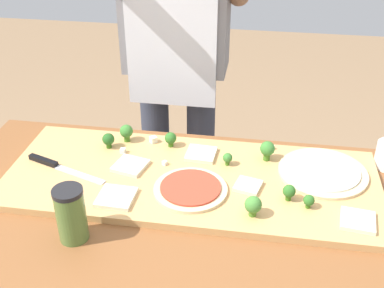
{
  "coord_description": "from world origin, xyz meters",
  "views": [
    {
      "loc": [
        0.16,
        -1.09,
        1.64
      ],
      "look_at": [
        -0.04,
        0.14,
        0.88
      ],
      "focal_mm": 44.87,
      "sensor_mm": 36.0,
      "label": 1
    }
  ],
  "objects_px": {
    "broccoli_floret_front_left": "(267,149)",
    "cook_center": "(176,45)",
    "broccoli_floret_back_left": "(228,158)",
    "broccoli_floret_front_right": "(309,200)",
    "pizza_whole_white_garlic": "(323,172)",
    "pizza_slice_far_right": "(248,186)",
    "broccoli_floret_center_right": "(253,205)",
    "pizza_slice_center": "(116,197)",
    "pizza_slice_near_right": "(358,221)",
    "cheese_crumble_d": "(272,147)",
    "broccoli_floret_front_mid": "(289,192)",
    "pizza_slice_near_left": "(130,166)",
    "chefs_knife": "(55,165)",
    "cheese_crumble_b": "(123,151)",
    "cheese_crumble_c": "(153,140)",
    "broccoli_floret_center_left": "(126,132)",
    "pizza_whole_tomato_red": "(190,189)",
    "prep_table": "(198,231)",
    "sauce_jar": "(71,214)",
    "cheese_crumble_a": "(165,163)",
    "broccoli_floret_back_right": "(108,140)",
    "broccoli_floret_back_mid": "(171,139)",
    "pizza_slice_far_left": "(201,154)"
  },
  "relations": [
    {
      "from": "broccoli_floret_back_left",
      "to": "cheese_crumble_d",
      "type": "xyz_separation_m",
      "value": [
        0.14,
        0.12,
        -0.02
      ]
    },
    {
      "from": "chefs_knife",
      "to": "broccoli_floret_front_mid",
      "type": "height_order",
      "value": "broccoli_floret_front_mid"
    },
    {
      "from": "broccoli_floret_back_left",
      "to": "broccoli_floret_front_right",
      "type": "xyz_separation_m",
      "value": [
        0.24,
        -0.18,
        -0.0
      ]
    },
    {
      "from": "pizza_slice_near_right",
      "to": "cheese_crumble_d",
      "type": "height_order",
      "value": "same"
    },
    {
      "from": "cheese_crumble_b",
      "to": "cheese_crumble_c",
      "type": "height_order",
      "value": "cheese_crumble_c"
    },
    {
      "from": "broccoli_floret_center_right",
      "to": "cheese_crumble_d",
      "type": "height_order",
      "value": "broccoli_floret_center_right"
    },
    {
      "from": "chefs_knife",
      "to": "pizza_slice_near_left",
      "type": "bearing_deg",
      "value": 8.44
    },
    {
      "from": "broccoli_floret_front_left",
      "to": "cook_center",
      "type": "distance_m",
      "value": 0.61
    },
    {
      "from": "pizza_slice_center",
      "to": "pizza_slice_near_left",
      "type": "bearing_deg",
      "value": 90.96
    },
    {
      "from": "pizza_slice_far_left",
      "to": "broccoli_floret_front_left",
      "type": "relative_size",
      "value": 1.4
    },
    {
      "from": "broccoli_floret_center_right",
      "to": "chefs_knife",
      "type": "bearing_deg",
      "value": 167.46
    },
    {
      "from": "broccoli_floret_back_right",
      "to": "sauce_jar",
      "type": "height_order",
      "value": "sauce_jar"
    },
    {
      "from": "cheese_crumble_c",
      "to": "cheese_crumble_a",
      "type": "bearing_deg",
      "value": -62.79
    },
    {
      "from": "pizza_slice_near_left",
      "to": "broccoli_floret_back_right",
      "type": "xyz_separation_m",
      "value": [
        -0.1,
        0.1,
        0.02
      ]
    },
    {
      "from": "broccoli_floret_center_left",
      "to": "cheese_crumble_c",
      "type": "relative_size",
      "value": 2.93
    },
    {
      "from": "broccoli_floret_back_left",
      "to": "cheese_crumble_b",
      "type": "xyz_separation_m",
      "value": [
        -0.35,
        0.02,
        -0.02
      ]
    },
    {
      "from": "sauce_jar",
      "to": "cook_center",
      "type": "relative_size",
      "value": 0.09
    },
    {
      "from": "pizza_whole_white_garlic",
      "to": "cheese_crumble_c",
      "type": "height_order",
      "value": "cheese_crumble_c"
    },
    {
      "from": "pizza_slice_far_right",
      "to": "pizza_whole_white_garlic",
      "type": "bearing_deg",
      "value": 25.65
    },
    {
      "from": "prep_table",
      "to": "sauce_jar",
      "type": "height_order",
      "value": "sauce_jar"
    },
    {
      "from": "pizza_slice_near_right",
      "to": "broccoli_floret_front_right",
      "type": "xyz_separation_m",
      "value": [
        -0.13,
        0.05,
        0.02
      ]
    },
    {
      "from": "pizza_slice_center",
      "to": "broccoli_floret_back_mid",
      "type": "distance_m",
      "value": 0.32
    },
    {
      "from": "broccoli_floret_back_mid",
      "to": "cheese_crumble_b",
      "type": "relative_size",
      "value": 3.13
    },
    {
      "from": "pizza_whole_tomato_red",
      "to": "pizza_slice_near_right",
      "type": "height_order",
      "value": "pizza_whole_tomato_red"
    },
    {
      "from": "broccoli_floret_center_right",
      "to": "pizza_slice_center",
      "type": "bearing_deg",
      "value": 178.4
    },
    {
      "from": "pizza_slice_near_right",
      "to": "broccoli_floret_back_mid",
      "type": "height_order",
      "value": "broccoli_floret_back_mid"
    },
    {
      "from": "broccoli_floret_center_left",
      "to": "pizza_slice_near_right",
      "type": "bearing_deg",
      "value": -23.35
    },
    {
      "from": "pizza_whole_tomato_red",
      "to": "cook_center",
      "type": "distance_m",
      "value": 0.7
    },
    {
      "from": "broccoli_floret_front_mid",
      "to": "sauce_jar",
      "type": "bearing_deg",
      "value": -158.29
    },
    {
      "from": "broccoli_floret_back_right",
      "to": "cheese_crumble_a",
      "type": "relative_size",
      "value": 3.96
    },
    {
      "from": "pizza_whole_white_garlic",
      "to": "pizza_slice_near_right",
      "type": "distance_m",
      "value": 0.23
    },
    {
      "from": "pizza_whole_white_garlic",
      "to": "pizza_slice_far_right",
      "type": "bearing_deg",
      "value": -154.35
    },
    {
      "from": "pizza_slice_near_left",
      "to": "broccoli_floret_front_left",
      "type": "relative_size",
      "value": 1.43
    },
    {
      "from": "broccoli_floret_front_left",
      "to": "broccoli_floret_back_right",
      "type": "bearing_deg",
      "value": -179.2
    },
    {
      "from": "pizza_slice_center",
      "to": "broccoli_floret_front_mid",
      "type": "bearing_deg",
      "value": 8.61
    },
    {
      "from": "pizza_slice_far_right",
      "to": "broccoli_floret_back_right",
      "type": "xyz_separation_m",
      "value": [
        -0.47,
        0.15,
        0.02
      ]
    },
    {
      "from": "broccoli_floret_front_mid",
      "to": "cheese_crumble_b",
      "type": "xyz_separation_m",
      "value": [
        -0.54,
        0.17,
        -0.02
      ]
    },
    {
      "from": "pizza_slice_far_right",
      "to": "broccoli_floret_back_mid",
      "type": "height_order",
      "value": "broccoli_floret_back_mid"
    },
    {
      "from": "pizza_whole_tomato_red",
      "to": "pizza_slice_far_left",
      "type": "relative_size",
      "value": 2.33
    },
    {
      "from": "broccoli_floret_front_right",
      "to": "cook_center",
      "type": "xyz_separation_m",
      "value": [
        -0.5,
        0.67,
        0.18
      ]
    },
    {
      "from": "pizza_slice_near_left",
      "to": "cheese_crumble_c",
      "type": "bearing_deg",
      "value": 77.03
    },
    {
      "from": "pizza_slice_far_right",
      "to": "broccoli_floret_center_right",
      "type": "distance_m",
      "value": 0.13
    },
    {
      "from": "chefs_knife",
      "to": "broccoli_floret_back_left",
      "type": "relative_size",
      "value": 6.74
    },
    {
      "from": "chefs_knife",
      "to": "sauce_jar",
      "type": "bearing_deg",
      "value": -59.04
    },
    {
      "from": "pizza_whole_tomato_red",
      "to": "cheese_crumble_b",
      "type": "relative_size",
      "value": 13.19
    },
    {
      "from": "broccoli_floret_back_mid",
      "to": "cheese_crumble_c",
      "type": "distance_m",
      "value": 0.07
    },
    {
      "from": "broccoli_floret_center_left",
      "to": "cheese_crumble_d",
      "type": "relative_size",
      "value": 4.88
    },
    {
      "from": "broccoli_floret_back_right",
      "to": "broccoli_floret_center_right",
      "type": "distance_m",
      "value": 0.57
    },
    {
      "from": "pizza_slice_far_right",
      "to": "broccoli_floret_front_mid",
      "type": "relative_size",
      "value": 1.48
    },
    {
      "from": "prep_table",
      "to": "broccoli_floret_center_left",
      "type": "distance_m",
      "value": 0.43
    }
  ]
}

